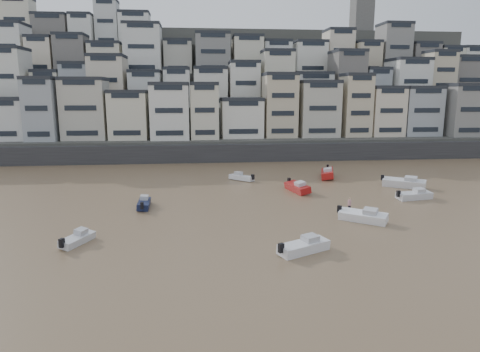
{
  "coord_description": "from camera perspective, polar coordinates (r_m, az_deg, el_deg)",
  "views": [
    {
      "loc": [
        1.69,
        -19.13,
        13.87
      ],
      "look_at": [
        6.69,
        30.0,
        4.0
      ],
      "focal_mm": 32.0,
      "sensor_mm": 36.0,
      "label": 1
    }
  ],
  "objects": [
    {
      "name": "boat_i",
      "position": [
        70.94,
        11.59,
        0.51
      ],
      "size": [
        3.87,
        6.67,
        1.73
      ],
      "primitive_type": null,
      "rotation": [
        0.0,
        0.0,
        -1.87
      ],
      "color": "#A41614",
      "rests_on": "ground"
    },
    {
      "name": "boat_f",
      "position": [
        53.06,
        -12.69,
        -3.43
      ],
      "size": [
        1.63,
        4.67,
        1.26
      ],
      "primitive_type": null,
      "rotation": [
        0.0,
        0.0,
        1.59
      ],
      "color": "#121A3A",
      "rests_on": "ground"
    },
    {
      "name": "boat_e",
      "position": [
        60.2,
        7.65,
        -1.38
      ],
      "size": [
        3.13,
        5.87,
        1.52
      ],
      "primitive_type": null,
      "rotation": [
        0.0,
        0.0,
        -1.33
      ],
      "color": "maroon",
      "rests_on": "ground"
    },
    {
      "name": "boat_b",
      "position": [
        48.02,
        16.08,
        -5.01
      ],
      "size": [
        5.52,
        4.72,
        1.51
      ],
      "primitive_type": null,
      "rotation": [
        0.0,
        0.0,
        -0.63
      ],
      "color": "white",
      "rests_on": "ground"
    },
    {
      "name": "harbor_wall",
      "position": [
        85.41,
        -0.18,
        3.14
      ],
      "size": [
        140.0,
        3.0,
        3.5
      ],
      "primitive_type": "cube",
      "color": "#38383A",
      "rests_on": "ground"
    },
    {
      "name": "person_pink",
      "position": [
        51.23,
        14.38,
        -3.76
      ],
      "size": [
        0.44,
        0.44,
        1.74
      ],
      "primitive_type": null,
      "color": "#BB8489",
      "rests_on": "ground"
    },
    {
      "name": "boat_h",
      "position": [
        67.29,
        0.21,
        -0.06
      ],
      "size": [
        4.36,
        4.14,
        1.24
      ],
      "primitive_type": null,
      "rotation": [
        0.0,
        0.0,
        2.41
      ],
      "color": "silver",
      "rests_on": "ground"
    },
    {
      "name": "boat_g",
      "position": [
        66.75,
        21.04,
        -0.69
      ],
      "size": [
        6.54,
        5.31,
        1.76
      ],
      "primitive_type": null,
      "rotation": [
        0.0,
        0.0,
        -0.58
      ],
      "color": "silver",
      "rests_on": "ground"
    },
    {
      "name": "hillside",
      "position": [
        124.66,
        0.19,
        10.91
      ],
      "size": [
        141.04,
        66.0,
        50.0
      ],
      "color": "#4C4C47",
      "rests_on": "ground"
    },
    {
      "name": "boat_a",
      "position": [
        38.08,
        8.51,
        -9.02
      ],
      "size": [
        5.52,
        3.93,
        1.45
      ],
      "primitive_type": null,
      "rotation": [
        0.0,
        0.0,
        0.47
      ],
      "color": "silver",
      "rests_on": "ground"
    },
    {
      "name": "boat_j",
      "position": [
        42.46,
        -20.88,
        -7.73
      ],
      "size": [
        3.0,
        4.35,
        1.14
      ],
      "primitive_type": null,
      "rotation": [
        0.0,
        0.0,
        1.13
      ],
      "color": "silver",
      "rests_on": "ground"
    },
    {
      "name": "boat_d",
      "position": [
        60.0,
        22.23,
        -2.23
      ],
      "size": [
        5.39,
        2.6,
        1.41
      ],
      "primitive_type": null,
      "rotation": [
        0.0,
        0.0,
        0.18
      ],
      "color": "silver",
      "rests_on": "ground"
    }
  ]
}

